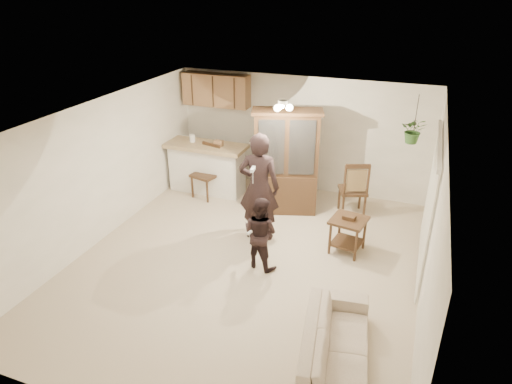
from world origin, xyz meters
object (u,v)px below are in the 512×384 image
(child, at_px, (260,230))
(side_table, at_px, (347,235))
(sofa, at_px, (336,344))
(chair_bar, at_px, (206,183))
(chair_hutch_right, at_px, (352,199))
(adult, at_px, (259,192))
(china_hutch, at_px, (286,163))
(chair_hutch_left, at_px, (280,178))

(child, bearing_deg, side_table, -127.75)
(sofa, xyz_separation_m, chair_bar, (-3.59, 3.79, -0.04))
(chair_hutch_right, bearing_deg, sofa, 76.23)
(sofa, xyz_separation_m, adult, (-1.94, 2.60, 0.53))
(child, distance_m, chair_bar, 2.89)
(adult, height_order, child, adult)
(china_hutch, bearing_deg, sofa, -82.01)
(sofa, xyz_separation_m, side_table, (-0.34, 2.67, -0.04))
(chair_bar, bearing_deg, sofa, -32.15)
(adult, height_order, chair_hutch_left, adult)
(adult, height_order, side_table, adult)
(adult, bearing_deg, side_table, 175.06)
(sofa, xyz_separation_m, chair_hutch_left, (-2.18, 4.60, -0.05))
(china_hutch, bearing_deg, side_table, -54.51)
(china_hutch, distance_m, side_table, 1.97)
(china_hutch, distance_m, chair_bar, 1.92)
(chair_hutch_left, distance_m, chair_hutch_right, 1.75)
(side_table, height_order, chair_hutch_left, chair_hutch_left)
(chair_bar, relative_size, chair_hutch_left, 1.04)
(chair_hutch_left, bearing_deg, sofa, -36.09)
(sofa, relative_size, chair_hutch_left, 1.70)
(adult, relative_size, chair_hutch_left, 1.63)
(chair_hutch_left, bearing_deg, chair_bar, -121.78)
(child, xyz_separation_m, china_hutch, (-0.21, 2.04, 0.36))
(chair_hutch_left, bearing_deg, child, -50.00)
(adult, relative_size, china_hutch, 0.86)
(child, bearing_deg, sofa, 148.18)
(side_table, bearing_deg, sofa, -82.76)
(side_table, distance_m, chair_hutch_left, 2.66)
(side_table, bearing_deg, chair_hutch_left, 133.69)
(sofa, distance_m, chair_hutch_left, 5.09)
(adult, bearing_deg, chair_hutch_left, -90.78)
(child, height_order, chair_hutch_left, child)
(side_table, xyz_separation_m, chair_hutch_right, (-0.17, 1.42, -0.00))
(sofa, bearing_deg, child, 34.41)
(side_table, height_order, chair_hutch_right, chair_hutch_right)
(side_table, bearing_deg, adult, -177.29)
(china_hutch, bearing_deg, chair_bar, 161.84)
(sofa, height_order, adult, adult)
(adult, distance_m, chair_hutch_left, 2.10)
(china_hutch, distance_m, chair_hutch_right, 1.51)
(sofa, distance_m, adult, 3.28)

